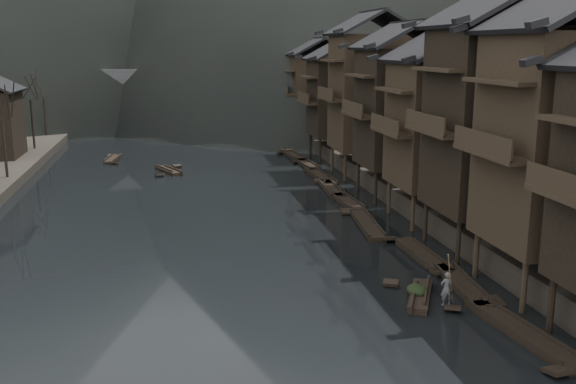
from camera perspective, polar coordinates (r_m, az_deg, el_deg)
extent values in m
plane|color=black|center=(31.63, -6.51, -10.07)|extent=(300.00, 300.00, 0.00)
cube|color=#2D2823|center=(79.15, 17.29, 3.97)|extent=(40.00, 200.00, 1.80)
cylinder|color=black|center=(30.51, 22.36, -9.25)|extent=(0.30, 0.30, 2.90)
cylinder|color=#31271B|center=(32.24, 20.25, -7.89)|extent=(0.30, 0.30, 2.90)
cylinder|color=#31271B|center=(36.18, 16.39, -5.36)|extent=(0.30, 0.30, 2.90)
cylinder|color=#31271B|center=(37.48, 20.15, -5.00)|extent=(0.30, 0.30, 2.90)
cube|color=#31271B|center=(34.32, 23.51, 4.22)|extent=(7.00, 6.00, 10.32)
cube|color=#31271B|center=(32.33, 17.53, 3.29)|extent=(1.20, 5.70, 0.25)
cylinder|color=black|center=(38.05, 14.90, -4.37)|extent=(0.30, 0.30, 2.90)
cylinder|color=black|center=(42.25, 12.13, -2.52)|extent=(0.30, 0.30, 2.90)
cylinder|color=black|center=(39.29, 18.53, -4.07)|extent=(0.30, 0.30, 2.90)
cylinder|color=black|center=(43.37, 15.49, -2.30)|extent=(0.30, 0.30, 2.90)
cube|color=black|center=(40.23, 18.00, 6.06)|extent=(7.00, 6.00, 10.73)
cube|color=#31271B|center=(38.55, 12.68, 5.30)|extent=(1.20, 5.70, 0.25)
cylinder|color=#31271B|center=(44.21, 11.04, -1.78)|extent=(0.30, 0.30, 2.90)
cylinder|color=#31271B|center=(48.57, 8.97, -0.39)|extent=(0.30, 0.30, 2.90)
cylinder|color=#31271B|center=(45.29, 14.28, -1.60)|extent=(0.30, 0.30, 2.90)
cylinder|color=#31271B|center=(49.55, 11.97, -0.25)|extent=(0.30, 0.30, 2.90)
cube|color=#31271B|center=(46.57, 13.82, 5.86)|extent=(7.00, 6.00, 8.64)
cube|color=#31271B|center=(45.13, 9.14, 5.30)|extent=(1.20, 5.70, 0.25)
cylinder|color=black|center=(51.52, 7.79, 0.40)|extent=(0.30, 0.30, 2.90)
cylinder|color=black|center=(55.99, 6.25, 1.44)|extent=(0.30, 0.30, 2.90)
cylinder|color=black|center=(52.44, 10.64, 0.52)|extent=(0.30, 0.30, 2.90)
cylinder|color=black|center=(56.84, 8.91, 1.53)|extent=(0.30, 0.30, 2.90)
cube|color=black|center=(53.88, 10.34, 7.36)|extent=(7.00, 6.00, 9.47)
cube|color=#31271B|center=(52.63, 6.21, 6.85)|extent=(1.20, 5.70, 0.25)
cylinder|color=#31271B|center=(59.95, 5.10, 2.22)|extent=(0.30, 0.30, 2.90)
cylinder|color=#31271B|center=(64.51, 3.95, 2.99)|extent=(0.30, 0.30, 2.90)
cylinder|color=#31271B|center=(60.74, 7.60, 2.30)|extent=(0.30, 0.30, 2.90)
cylinder|color=#31271B|center=(65.25, 6.29, 3.06)|extent=(0.30, 0.30, 2.90)
cube|color=#31271B|center=(62.29, 7.39, 8.75)|extent=(7.00, 6.00, 10.75)
cube|color=#31271B|center=(61.21, 3.78, 8.26)|extent=(1.20, 5.70, 0.25)
cylinder|color=black|center=(69.48, 2.87, 3.71)|extent=(0.30, 0.30, 2.90)
cylinder|color=black|center=(74.10, 2.00, 4.29)|extent=(0.30, 0.30, 2.90)
cylinder|color=black|center=(70.17, 5.06, 3.77)|extent=(0.30, 0.30, 2.90)
cylinder|color=black|center=(74.75, 4.07, 4.34)|extent=(0.30, 0.30, 2.90)
cube|color=black|center=(71.93, 4.90, 8.34)|extent=(7.00, 6.00, 8.25)
cube|color=#31271B|center=(71.00, 1.75, 7.99)|extent=(1.20, 5.70, 0.25)
cylinder|color=#31271B|center=(81.07, 0.89, 5.03)|extent=(0.30, 0.30, 2.90)
cylinder|color=#31271B|center=(85.74, 0.25, 5.46)|extent=(0.30, 0.30, 2.90)
cylinder|color=#31271B|center=(81.66, 2.79, 5.07)|extent=(0.30, 0.30, 2.90)
cylinder|color=#31271B|center=(86.30, 2.05, 5.50)|extent=(0.30, 0.30, 2.90)
cube|color=#31271B|center=(83.51, 2.68, 9.10)|extent=(7.00, 6.00, 8.57)
cube|color=#31271B|center=(82.72, -0.05, 8.78)|extent=(1.20, 5.70, 0.25)
cylinder|color=black|center=(78.20, -21.85, 5.80)|extent=(0.24, 0.24, 5.52)
cylinder|color=black|center=(89.35, -20.48, 6.49)|extent=(0.24, 0.24, 4.97)
cube|color=black|center=(30.10, 20.03, -11.73)|extent=(2.00, 7.15, 0.30)
cube|color=black|center=(30.03, 20.06, -11.41)|extent=(2.03, 7.01, 0.10)
cube|color=black|center=(32.92, 17.73, -9.14)|extent=(1.04, 0.98, 0.35)
cube|color=black|center=(27.29, 22.90, -14.28)|extent=(1.04, 0.98, 0.35)
cube|color=black|center=(34.82, 15.15, -8.00)|extent=(1.65, 6.26, 0.30)
cube|color=black|center=(34.76, 15.17, -7.72)|extent=(1.69, 6.15, 0.10)
cube|color=black|center=(37.19, 12.83, -6.30)|extent=(1.00, 0.84, 0.33)
cube|color=black|center=(32.45, 17.87, -9.48)|extent=(1.00, 0.84, 0.33)
cube|color=black|center=(38.81, 11.90, -5.66)|extent=(1.24, 6.09, 0.30)
cube|color=black|center=(38.75, 11.92, -5.40)|extent=(1.29, 5.97, 0.10)
cube|color=black|center=(41.36, 10.47, -4.23)|extent=(0.95, 0.77, 0.33)
cube|color=black|center=(36.22, 13.57, -6.86)|extent=(0.95, 0.77, 0.33)
cube|color=black|center=(44.97, 7.01, -2.91)|extent=(1.87, 7.58, 0.30)
cube|color=black|center=(44.92, 7.02, -2.69)|extent=(1.91, 7.44, 0.10)
cube|color=black|center=(48.13, 5.31, -1.65)|extent=(1.03, 1.01, 0.36)
cube|color=black|center=(41.79, 8.99, -4.00)|extent=(1.03, 1.01, 0.36)
cube|color=black|center=(51.24, 5.26, -0.92)|extent=(1.41, 5.93, 0.30)
cube|color=black|center=(51.20, 5.26, -0.72)|extent=(1.46, 5.81, 0.10)
cube|color=black|center=(53.89, 4.60, -0.07)|extent=(0.97, 0.78, 0.32)
cube|color=black|center=(48.54, 6.00, -1.54)|extent=(0.97, 0.78, 0.32)
cube|color=black|center=(55.90, 3.79, 0.27)|extent=(1.51, 6.82, 0.30)
cube|color=black|center=(55.86, 3.79, 0.45)|extent=(1.56, 6.69, 0.10)
cube|color=black|center=(58.90, 2.82, 1.06)|extent=(0.98, 0.89, 0.34)
cube|color=black|center=(52.87, 4.87, -0.33)|extent=(0.98, 0.89, 0.34)
cube|color=black|center=(61.08, 2.86, 1.35)|extent=(1.58, 7.55, 0.30)
cube|color=black|center=(61.05, 2.87, 1.52)|extent=(1.62, 7.41, 0.10)
cube|color=black|center=(64.54, 2.32, 2.10)|extent=(0.99, 0.98, 0.36)
cube|color=black|center=(57.59, 3.47, 0.78)|extent=(0.99, 0.98, 0.36)
cube|color=black|center=(67.27, 1.71, 2.43)|extent=(1.50, 6.76, 0.30)
cube|color=black|center=(67.24, 1.71, 2.58)|extent=(1.55, 6.63, 0.10)
cube|color=black|center=(70.38, 1.31, 3.01)|extent=(0.98, 0.88, 0.34)
cube|color=black|center=(64.12, 2.16, 2.04)|extent=(0.98, 0.88, 0.34)
cube|color=black|center=(72.46, 0.52, 3.18)|extent=(1.64, 7.29, 0.30)
cube|color=black|center=(72.43, 0.52, 3.32)|extent=(1.69, 7.15, 0.10)
cube|color=black|center=(75.84, 0.20, 3.72)|extent=(1.00, 0.95, 0.36)
cube|color=black|center=(69.05, 0.86, 2.82)|extent=(1.00, 0.95, 0.36)
cube|color=black|center=(78.40, -0.73, 3.91)|extent=(2.04, 7.33, 0.30)
cube|color=black|center=(78.37, -0.73, 4.04)|extent=(2.08, 7.19, 0.10)
cube|color=black|center=(81.82, -0.83, 4.39)|extent=(1.04, 1.00, 0.36)
cube|color=black|center=(74.95, -0.62, 3.61)|extent=(1.04, 1.00, 0.36)
cube|color=black|center=(86.06, -1.11, 4.71)|extent=(1.65, 7.21, 0.30)
cube|color=black|center=(86.03, -1.11, 4.83)|extent=(1.70, 7.07, 0.10)
cube|color=black|center=(89.43, -1.31, 5.10)|extent=(1.00, 0.95, 0.35)
cube|color=black|center=(82.66, -0.90, 4.47)|extent=(1.00, 0.95, 0.35)
cube|color=black|center=(90.77, -1.44, 5.13)|extent=(1.63, 7.64, 0.30)
cube|color=black|center=(90.75, -1.44, 5.24)|extent=(1.68, 7.49, 0.10)
cube|color=black|center=(94.34, -1.64, 5.51)|extent=(1.00, 0.99, 0.37)
cube|color=black|center=(87.16, -1.23, 4.90)|extent=(1.00, 0.99, 0.37)
cube|color=black|center=(65.18, -10.57, 1.88)|extent=(2.74, 4.71, 0.30)
cube|color=black|center=(65.14, -10.58, 2.03)|extent=(2.75, 4.64, 0.10)
cube|color=black|center=(67.20, -9.84, 2.35)|extent=(1.01, 0.87, 0.29)
cube|color=black|center=(63.12, -11.36, 1.62)|extent=(1.01, 0.87, 0.29)
cube|color=black|center=(73.09, -15.30, 2.81)|extent=(1.66, 4.83, 0.30)
cube|color=black|center=(73.06, -15.30, 2.95)|extent=(1.70, 4.75, 0.10)
cube|color=black|center=(75.31, -15.42, 3.19)|extent=(0.93, 0.71, 0.29)
cube|color=black|center=(70.83, -15.18, 2.62)|extent=(0.93, 0.71, 0.29)
cube|color=black|center=(86.09, -5.31, 4.66)|extent=(2.90, 5.87, 0.30)
cube|color=black|center=(86.07, -5.31, 4.78)|extent=(2.91, 5.78, 0.10)
cube|color=black|center=(88.61, -6.08, 4.97)|extent=(1.04, 0.97, 0.32)
cube|color=black|center=(83.55, -4.50, 4.52)|extent=(1.04, 0.97, 0.32)
cube|color=black|center=(103.47, -9.15, 5.92)|extent=(2.10, 5.30, 0.30)
cube|color=black|center=(103.45, -9.15, 6.01)|extent=(2.13, 5.21, 0.10)
cube|color=black|center=(105.89, -8.90, 6.16)|extent=(0.97, 0.82, 0.31)
cube|color=black|center=(101.02, -9.42, 5.82)|extent=(0.97, 0.82, 0.31)
cube|color=#4C4C4F|center=(101.25, -9.72, 9.75)|extent=(40.00, 6.00, 1.60)
cube|color=#4C4C4F|center=(98.49, -9.71, 10.43)|extent=(40.00, 0.50, 1.00)
cube|color=#4C4C4F|center=(103.89, -9.78, 10.54)|extent=(40.00, 0.50, 1.00)
cube|color=#4C4C4F|center=(102.23, -17.56, 7.13)|extent=(3.20, 6.00, 6.40)
cube|color=#4C4C4F|center=(101.54, -12.19, 7.40)|extent=(3.20, 6.00, 6.40)
cube|color=#4C4C4F|center=(101.71, -7.08, 7.59)|extent=(3.20, 6.00, 6.40)
cube|color=#4C4C4F|center=(102.74, -1.74, 7.73)|extent=(3.20, 6.00, 6.40)
cube|color=black|center=(32.94, 11.66, -9.03)|extent=(2.67, 4.20, 0.30)
cube|color=black|center=(32.87, 11.67, -8.74)|extent=(2.68, 4.14, 0.10)
cube|color=black|center=(34.16, 9.12, -7.87)|extent=(0.93, 0.82, 0.28)
cube|color=black|center=(31.69, 14.43, -9.80)|extent=(0.93, 0.82, 0.28)
ellipsoid|color=black|center=(32.86, 11.43, -7.99)|extent=(1.01, 1.32, 0.61)
imported|color=#5A5A5C|center=(31.58, 13.93, -7.95)|extent=(0.62, 0.41, 1.67)
cylinder|color=#8C7A51|center=(30.84, 14.53, -3.32)|extent=(1.43, 1.99, 3.61)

